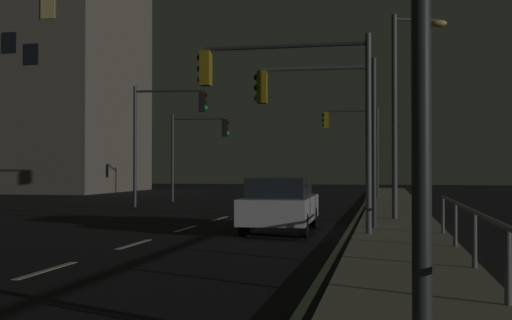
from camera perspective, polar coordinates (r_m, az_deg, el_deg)
ground_plane at (r=19.78m, az=-5.93°, el=-6.09°), size 112.00×112.00×0.00m
sidewalk_right at (r=18.87m, az=12.88°, el=-6.11°), size 2.44×77.00×0.14m
lane_markings_center at (r=23.13m, az=-3.30°, el=-5.31°), size 0.14×50.00×0.01m
lane_edge_line at (r=23.87m, az=9.08°, el=-5.16°), size 0.14×53.00×0.01m
car at (r=18.19m, az=2.24°, el=-3.96°), size 1.93×4.44×1.57m
traffic_light_near_right at (r=18.44m, az=5.69°, el=4.61°), size 3.57×0.40×4.86m
traffic_light_overhead_east at (r=35.15m, az=-5.29°, el=1.78°), size 3.33×0.38×4.87m
traffic_light_far_left at (r=16.93m, az=3.06°, el=6.12°), size 4.73×0.34×5.22m
traffic_light_far_right at (r=30.27m, az=-8.25°, el=3.39°), size 3.61×0.49×5.78m
traffic_light_mid_right at (r=37.25m, az=8.81°, el=2.32°), size 3.27×0.61×5.33m
street_lamp_far_end at (r=21.99m, az=13.17°, el=5.72°), size 1.86×0.79×6.91m
barrier_fence at (r=8.41m, az=21.83°, el=-7.18°), size 0.09×17.99×0.98m
building_distant at (r=57.43m, az=-21.09°, el=12.71°), size 19.42×12.89×30.42m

